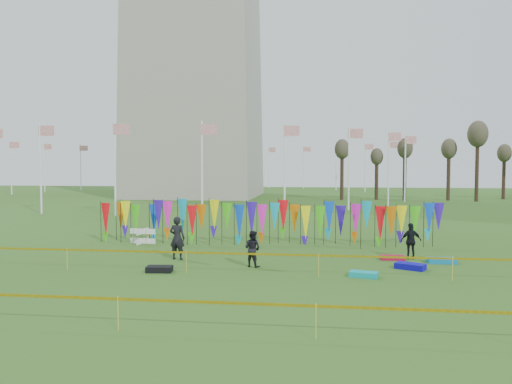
# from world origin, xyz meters

# --- Properties ---
(ground) EXTENTS (160.00, 160.00, 0.00)m
(ground) POSITION_xyz_m (0.00, 0.00, 0.00)
(ground) COLOR #2C5116
(ground) RESTS_ON ground
(flagpole_ring) EXTENTS (57.40, 56.16, 8.00)m
(flagpole_ring) POSITION_xyz_m (-14.00, 48.00, 4.00)
(flagpole_ring) COLOR white
(flagpole_ring) RESTS_ON ground
(banner_row) EXTENTS (18.64, 0.64, 2.28)m
(banner_row) POSITION_xyz_m (0.28, 6.55, 1.40)
(banner_row) COLOR black
(banner_row) RESTS_ON ground
(caution_tape_near) EXTENTS (26.00, 0.02, 0.90)m
(caution_tape_near) POSITION_xyz_m (-0.22, -1.01, 0.78)
(caution_tape_near) COLOR yellow
(caution_tape_near) RESTS_ON ground
(caution_tape_far) EXTENTS (26.00, 0.02, 0.90)m
(caution_tape_far) POSITION_xyz_m (-0.22, -7.94, 0.78)
(caution_tape_far) COLOR yellow
(caution_tape_far) RESTS_ON ground
(box_kite) EXTENTS (0.75, 0.75, 0.84)m
(box_kite) POSITION_xyz_m (-6.43, 5.91, 0.42)
(box_kite) COLOR red
(box_kite) RESTS_ON ground
(person_left) EXTENTS (0.76, 0.59, 1.96)m
(person_left) POSITION_xyz_m (-3.27, 1.74, 0.98)
(person_left) COLOR black
(person_left) RESTS_ON ground
(person_mid) EXTENTS (0.87, 0.72, 1.53)m
(person_mid) POSITION_xyz_m (0.33, 0.54, 0.76)
(person_mid) COLOR black
(person_mid) RESTS_ON ground
(person_right) EXTENTS (1.05, 0.73, 1.64)m
(person_right) POSITION_xyz_m (7.24, 3.21, 0.82)
(person_right) COLOR black
(person_right) RESTS_ON ground
(kite_bag_turquoise) EXTENTS (1.14, 0.76, 0.21)m
(kite_bag_turquoise) POSITION_xyz_m (4.80, -0.85, 0.10)
(kite_bag_turquoise) COLOR #0BAAB3
(kite_bag_turquoise) RESTS_ON ground
(kite_bag_blue) EXTENTS (1.31, 1.08, 0.24)m
(kite_bag_blue) POSITION_xyz_m (6.82, 0.88, 0.12)
(kite_bag_blue) COLOR #0F0BB8
(kite_bag_blue) RESTS_ON ground
(kite_bag_red) EXTENTS (1.08, 0.54, 0.19)m
(kite_bag_red) POSITION_xyz_m (6.39, 2.87, 0.10)
(kite_bag_red) COLOR #B80C34
(kite_bag_red) RESTS_ON ground
(kite_bag_black) EXTENTS (1.07, 0.69, 0.23)m
(kite_bag_black) POSITION_xyz_m (-3.21, -0.95, 0.12)
(kite_bag_black) COLOR black
(kite_bag_black) RESTS_ON ground
(kite_bag_teal) EXTENTS (1.21, 0.61, 0.23)m
(kite_bag_teal) POSITION_xyz_m (8.42, 2.39, 0.11)
(kite_bag_teal) COLOR #0D7CBE
(kite_bag_teal) RESTS_ON ground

